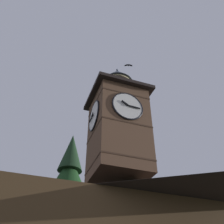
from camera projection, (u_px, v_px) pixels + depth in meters
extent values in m
pyramid|color=black|center=(135.00, 203.00, 14.70)|extent=(15.75, 10.42, 2.65)
cube|color=brown|center=(118.00, 136.00, 17.36)|extent=(3.27, 3.27, 6.03)
cube|color=#432E20|center=(119.00, 168.00, 15.97)|extent=(3.31, 3.31, 0.10)
cube|color=#432E20|center=(118.00, 136.00, 17.34)|extent=(3.31, 3.31, 0.10)
cube|color=#432E20|center=(118.00, 108.00, 18.71)|extent=(3.31, 3.31, 0.10)
cylinder|color=white|center=(128.00, 106.00, 16.82)|extent=(1.99, 0.10, 1.99)
torus|color=black|center=(128.00, 106.00, 16.80)|extent=(2.09, 0.10, 2.09)
cube|color=black|center=(125.00, 103.00, 16.76)|extent=(0.49, 0.04, 0.36)
cube|color=black|center=(134.00, 107.00, 16.84)|extent=(0.82, 0.04, 0.12)
sphere|color=black|center=(128.00, 105.00, 16.74)|extent=(0.10, 0.10, 0.10)
cylinder|color=white|center=(94.00, 116.00, 17.62)|extent=(0.10, 1.99, 1.99)
torus|color=black|center=(94.00, 116.00, 17.61)|extent=(0.10, 2.09, 2.09)
cube|color=black|center=(92.00, 116.00, 17.82)|extent=(0.04, 0.50, 0.33)
cube|color=black|center=(91.00, 119.00, 17.91)|extent=(0.04, 0.82, 0.13)
sphere|color=black|center=(93.00, 115.00, 17.59)|extent=(0.10, 0.10, 0.10)
cube|color=black|center=(118.00, 98.00, 19.26)|extent=(3.97, 3.97, 0.25)
cylinder|color=#D1BC84|center=(118.00, 90.00, 19.73)|extent=(1.99, 1.99, 1.32)
cylinder|color=#2D2319|center=(118.00, 95.00, 19.47)|extent=(2.05, 2.05, 0.10)
cylinder|color=#2D2319|center=(118.00, 90.00, 19.73)|extent=(2.05, 2.05, 0.10)
cylinder|color=#2D2319|center=(117.00, 86.00, 20.00)|extent=(2.05, 2.05, 0.10)
cone|color=#2D3847|center=(117.00, 77.00, 20.54)|extent=(2.29, 2.29, 1.33)
sphere|color=#384251|center=(117.00, 70.00, 21.00)|extent=(0.16, 0.16, 0.16)
cone|color=#1A4020|center=(66.00, 201.00, 20.87)|extent=(3.92, 3.92, 2.56)
cone|color=#1A401C|center=(69.00, 174.00, 22.26)|extent=(2.99, 2.99, 3.33)
cone|color=#1C351E|center=(71.00, 152.00, 23.47)|extent=(2.06, 2.06, 3.50)
sphere|color=silver|center=(146.00, 220.00, 42.09)|extent=(2.23, 2.23, 2.23)
ellipsoid|color=black|center=(128.00, 65.00, 23.26)|extent=(0.17, 0.22, 0.11)
cube|color=black|center=(126.00, 65.00, 23.25)|extent=(0.36, 0.23, 0.14)
cube|color=black|center=(130.00, 65.00, 23.26)|extent=(0.36, 0.23, 0.14)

